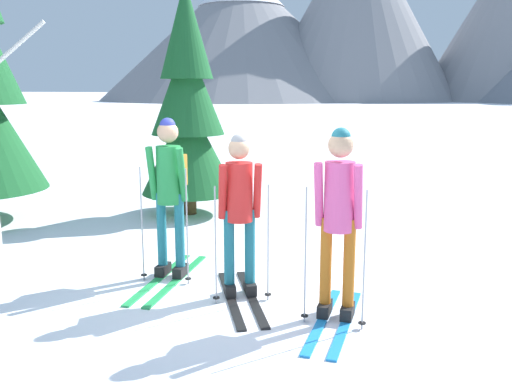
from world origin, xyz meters
TOP-DOWN VIEW (x-y plane):
  - ground_plane at (0.00, 0.00)m, footprint 400.00×400.00m
  - skier_in_green at (-0.87, 0.43)m, footprint 0.61×1.78m
  - skier_in_red at (0.08, 0.14)m, footprint 1.04×1.54m
  - skier_in_pink at (1.17, -0.11)m, footprint 0.61×1.56m
  - pine_tree_mid at (-2.10, 3.45)m, footprint 1.62×1.62m
  - mountain_ridge_distant at (0.57, 88.56)m, footprint 105.20×54.37m

SIDE VIEW (x-z plane):
  - ground_plane at x=0.00m, z-range 0.00..0.00m
  - skier_in_red at x=0.08m, z-range 0.11..1.83m
  - skier_in_pink at x=1.17m, z-range 0.13..1.96m
  - skier_in_green at x=-0.87m, z-range 0.13..1.98m
  - pine_tree_mid at x=-2.10m, z-range -0.17..3.76m
  - mountain_ridge_distant at x=0.57m, z-range -1.25..27.21m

